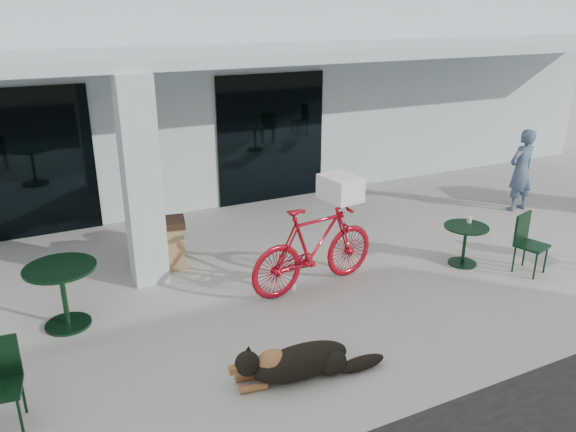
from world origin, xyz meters
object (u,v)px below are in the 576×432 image
cafe_chair_far_a (532,245)px  trash_receptacle (171,243)px  bicycle (315,247)px  dog (301,360)px  cafe_table_near (64,296)px  cafe_table_far (464,245)px  person (521,170)px

cafe_chair_far_a → trash_receptacle: 5.70m
bicycle → dog: bicycle is taller
bicycle → cafe_chair_far_a: bicycle is taller
cafe_table_near → trash_receptacle: size_ratio=1.12×
cafe_table_far → trash_receptacle: bearing=155.2°
dog → trash_receptacle: 3.54m
bicycle → cafe_table_near: (-3.46, 0.46, -0.22)m
person → cafe_table_far: bearing=25.0°
cafe_chair_far_a → trash_receptacle: (-5.02, 2.69, -0.07)m
bicycle → trash_receptacle: bicycle is taller
bicycle → cafe_table_far: (2.57, -0.38, -0.32)m
person → trash_receptacle: person is taller
cafe_table_far → trash_receptacle: trash_receptacle is taller
dog → bicycle: bearing=66.2°
dog → cafe_table_far: 4.05m
dog → person: size_ratio=0.80×
cafe_table_far → trash_receptacle: size_ratio=0.87×
cafe_table_near → cafe_chair_far_a: 6.92m
cafe_chair_far_a → person: 3.11m
cafe_table_far → person: 3.27m
bicycle → cafe_table_far: bearing=-106.1°
trash_receptacle → bicycle: bearing=-43.0°
dog → cafe_table_near: (-2.27, 2.34, 0.20)m
cafe_chair_far_a → bicycle: bearing=145.7°
dog → cafe_chair_far_a: (4.48, 0.80, 0.25)m
cafe_chair_far_a → cafe_table_near: bearing=151.0°
cafe_chair_far_a → person: size_ratio=0.56×
person → cafe_table_near: bearing=1.1°
dog → cafe_chair_far_a: bearing=18.6°
bicycle → cafe_chair_far_a: (3.29, -1.08, -0.18)m
dog → cafe_table_far: (3.76, 1.50, 0.11)m
dog → trash_receptacle: trash_receptacle is taller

